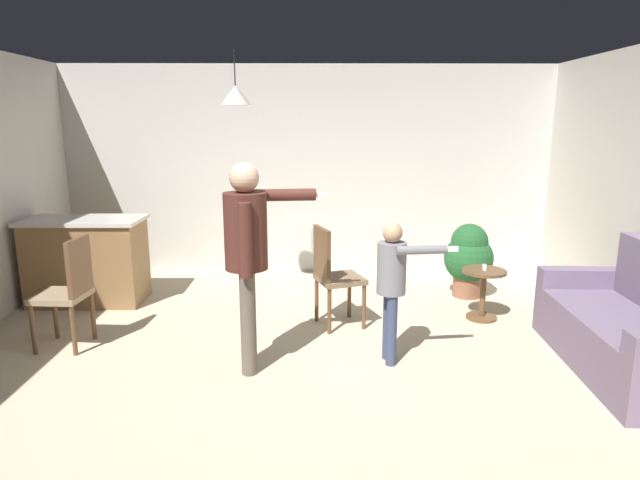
{
  "coord_description": "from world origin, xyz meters",
  "views": [
    {
      "loc": [
        0.09,
        -3.91,
        1.98
      ],
      "look_at": [
        0.13,
        0.55,
        1.0
      ],
      "focal_mm": 30.24,
      "sensor_mm": 36.0,
      "label": 1
    }
  ],
  "objects_px": {
    "potted_plant_corner": "(469,257)",
    "dining_chair_by_counter": "(333,273)",
    "dining_chair_near_wall": "(69,288)",
    "couch_floral": "(634,331)",
    "spare_remote_on_table": "(484,267)",
    "person_adult": "(248,245)",
    "kitchen_counter": "(87,260)",
    "person_child": "(393,277)",
    "side_table_by_couch": "(483,288)"
  },
  "relations": [
    {
      "from": "dining_chair_by_counter",
      "to": "potted_plant_corner",
      "type": "relative_size",
      "value": 1.17
    },
    {
      "from": "person_adult",
      "to": "kitchen_counter",
      "type": "bearing_deg",
      "value": -136.33
    },
    {
      "from": "dining_chair_near_wall",
      "to": "spare_remote_on_table",
      "type": "relative_size",
      "value": 7.69
    },
    {
      "from": "kitchen_counter",
      "to": "potted_plant_corner",
      "type": "height_order",
      "value": "kitchen_counter"
    },
    {
      "from": "potted_plant_corner",
      "to": "person_adult",
      "type": "bearing_deg",
      "value": -140.71
    },
    {
      "from": "potted_plant_corner",
      "to": "dining_chair_near_wall",
      "type": "bearing_deg",
      "value": -160.27
    },
    {
      "from": "side_table_by_couch",
      "to": "kitchen_counter",
      "type": "bearing_deg",
      "value": 172.25
    },
    {
      "from": "dining_chair_by_counter",
      "to": "kitchen_counter",
      "type": "bearing_deg",
      "value": -125.42
    },
    {
      "from": "couch_floral",
      "to": "kitchen_counter",
      "type": "distance_m",
      "value": 5.4
    },
    {
      "from": "couch_floral",
      "to": "person_child",
      "type": "distance_m",
      "value": 1.99
    },
    {
      "from": "side_table_by_couch",
      "to": "spare_remote_on_table",
      "type": "bearing_deg",
      "value": 75.26
    },
    {
      "from": "person_child",
      "to": "dining_chair_near_wall",
      "type": "xyz_separation_m",
      "value": [
        -2.81,
        0.33,
        -0.2
      ]
    },
    {
      "from": "side_table_by_couch",
      "to": "spare_remote_on_table",
      "type": "height_order",
      "value": "spare_remote_on_table"
    },
    {
      "from": "person_child",
      "to": "spare_remote_on_table",
      "type": "relative_size",
      "value": 9.18
    },
    {
      "from": "side_table_by_couch",
      "to": "person_adult",
      "type": "height_order",
      "value": "person_adult"
    },
    {
      "from": "person_child",
      "to": "person_adult",
      "type": "bearing_deg",
      "value": -89.79
    },
    {
      "from": "couch_floral",
      "to": "dining_chair_near_wall",
      "type": "relative_size",
      "value": 1.84
    },
    {
      "from": "dining_chair_near_wall",
      "to": "dining_chair_by_counter",
      "type": "bearing_deg",
      "value": -74.58
    },
    {
      "from": "couch_floral",
      "to": "person_child",
      "type": "relative_size",
      "value": 1.54
    },
    {
      "from": "potted_plant_corner",
      "to": "person_child",
      "type": "bearing_deg",
      "value": -122.86
    },
    {
      "from": "kitchen_counter",
      "to": "potted_plant_corner",
      "type": "bearing_deg",
      "value": 2.15
    },
    {
      "from": "potted_plant_corner",
      "to": "dining_chair_by_counter",
      "type": "bearing_deg",
      "value": -149.7
    },
    {
      "from": "couch_floral",
      "to": "person_child",
      "type": "xyz_separation_m",
      "value": [
        -1.94,
        0.16,
        0.41
      ]
    },
    {
      "from": "person_adult",
      "to": "person_child",
      "type": "relative_size",
      "value": 1.41
    },
    {
      "from": "dining_chair_by_counter",
      "to": "spare_remote_on_table",
      "type": "relative_size",
      "value": 7.69
    },
    {
      "from": "dining_chair_by_counter",
      "to": "spare_remote_on_table",
      "type": "distance_m",
      "value": 1.56
    },
    {
      "from": "dining_chair_by_counter",
      "to": "dining_chair_near_wall",
      "type": "height_order",
      "value": "same"
    },
    {
      "from": "couch_floral",
      "to": "side_table_by_couch",
      "type": "height_order",
      "value": "couch_floral"
    },
    {
      "from": "person_child",
      "to": "dining_chair_near_wall",
      "type": "relative_size",
      "value": 1.19
    },
    {
      "from": "person_child",
      "to": "couch_floral",
      "type": "bearing_deg",
      "value": 79.32
    },
    {
      "from": "couch_floral",
      "to": "potted_plant_corner",
      "type": "xyz_separation_m",
      "value": [
        -0.81,
        1.91,
        0.14
      ]
    },
    {
      "from": "spare_remote_on_table",
      "to": "potted_plant_corner",
      "type": "bearing_deg",
      "value": 86.7
    },
    {
      "from": "couch_floral",
      "to": "potted_plant_corner",
      "type": "distance_m",
      "value": 2.08
    },
    {
      "from": "dining_chair_near_wall",
      "to": "potted_plant_corner",
      "type": "distance_m",
      "value": 4.18
    },
    {
      "from": "person_adult",
      "to": "spare_remote_on_table",
      "type": "relative_size",
      "value": 12.93
    },
    {
      "from": "person_adult",
      "to": "spare_remote_on_table",
      "type": "height_order",
      "value": "person_adult"
    },
    {
      "from": "kitchen_counter",
      "to": "dining_chair_by_counter",
      "type": "distance_m",
      "value": 2.81
    },
    {
      "from": "couch_floral",
      "to": "spare_remote_on_table",
      "type": "xyz_separation_m",
      "value": [
        -0.85,
        1.2,
        0.21
      ]
    },
    {
      "from": "side_table_by_couch",
      "to": "potted_plant_corner",
      "type": "relative_size",
      "value": 0.61
    },
    {
      "from": "kitchen_counter",
      "to": "dining_chair_by_counter",
      "type": "height_order",
      "value": "dining_chair_by_counter"
    },
    {
      "from": "person_adult",
      "to": "couch_floral",
      "type": "bearing_deg",
      "value": 83.34
    },
    {
      "from": "couch_floral",
      "to": "spare_remote_on_table",
      "type": "distance_m",
      "value": 1.49
    },
    {
      "from": "dining_chair_by_counter",
      "to": "dining_chair_near_wall",
      "type": "distance_m",
      "value": 2.4
    },
    {
      "from": "couch_floral",
      "to": "kitchen_counter",
      "type": "height_order",
      "value": "couch_floral"
    },
    {
      "from": "couch_floral",
      "to": "person_adult",
      "type": "bearing_deg",
      "value": 92.25
    },
    {
      "from": "side_table_by_couch",
      "to": "dining_chair_by_counter",
      "type": "bearing_deg",
      "value": -173.01
    },
    {
      "from": "potted_plant_corner",
      "to": "kitchen_counter",
      "type": "bearing_deg",
      "value": -177.85
    },
    {
      "from": "side_table_by_couch",
      "to": "spare_remote_on_table",
      "type": "distance_m",
      "value": 0.21
    },
    {
      "from": "side_table_by_couch",
      "to": "spare_remote_on_table",
      "type": "xyz_separation_m",
      "value": [
        0.01,
        0.03,
        0.21
      ]
    },
    {
      "from": "person_adult",
      "to": "potted_plant_corner",
      "type": "distance_m",
      "value": 3.01
    }
  ]
}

